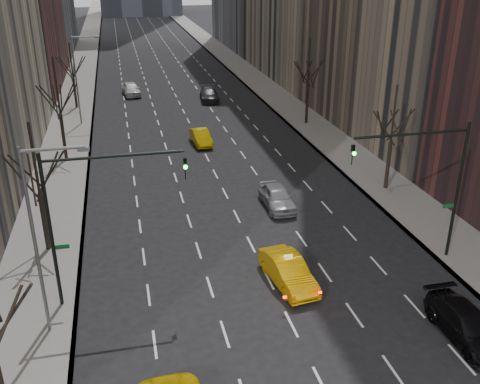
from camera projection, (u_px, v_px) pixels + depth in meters
sidewalk_left at (81, 77)px, 78.40m from camera, size 4.50×320.00×0.15m
sidewalk_right at (243, 70)px, 83.42m from camera, size 4.50×320.00×0.15m
tree_lw_b at (40, 194)px, 30.55m from camera, size 3.36×3.50×7.82m
tree_lw_c at (61, 115)px, 44.72m from camera, size 3.36×3.50×8.74m
tree_lw_d at (73, 78)px, 60.98m from camera, size 3.36×3.50×7.36m
tree_rw_b at (391, 143)px, 39.04m from camera, size 3.36×3.50×7.82m
tree_rw_c at (308, 86)px, 54.99m from camera, size 3.36×3.50×8.74m
traffic_mast_left at (85, 204)px, 25.08m from camera, size 6.69×0.39×8.00m
traffic_mast_right at (433, 172)px, 28.81m from camera, size 6.69×0.39×8.00m
streetlight_near at (41, 224)px, 22.89m from camera, size 2.83×0.22×9.00m
streetlight_far at (79, 71)px, 54.14m from camera, size 2.83×0.22×9.00m
taxi_sedan at (288, 271)px, 28.48m from camera, size 2.22×4.83×1.54m
silver_sedan_ahead at (277, 197)px, 37.36m from camera, size 1.84×4.56×1.55m
parked_suv_black at (467, 325)px, 24.41m from camera, size 2.04×4.96×1.43m
far_taxi at (201, 137)px, 50.12m from camera, size 1.70×4.29×1.39m
far_suv_grey at (209, 95)px, 65.61m from camera, size 2.52×5.35×1.51m
far_car_white at (131, 89)px, 68.10m from camera, size 2.53×5.06×1.65m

